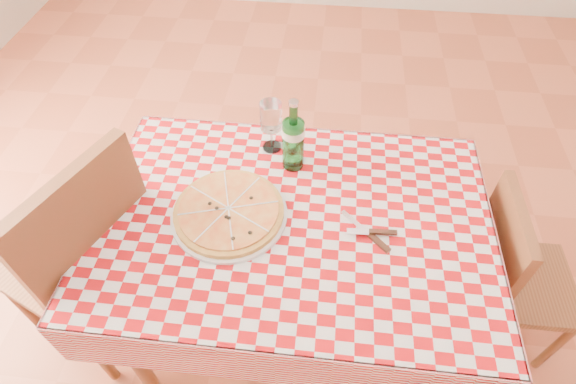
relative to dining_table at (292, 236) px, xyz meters
name	(u,v)px	position (x,y,z in m)	size (l,w,h in m)	color
dining_table	(292,236)	(0.00, 0.00, 0.00)	(1.20, 0.80, 0.75)	brown
tablecloth	(292,219)	(0.00, 0.00, 0.09)	(1.30, 0.90, 0.01)	#9E090E
chair_near	(511,271)	(0.82, 0.07, -0.20)	(0.37, 0.37, 0.81)	brown
chair_far	(84,252)	(-0.72, -0.10, -0.07)	(0.61, 0.61, 1.03)	brown
pizza_plate	(229,211)	(-0.21, -0.01, 0.12)	(0.38, 0.38, 0.05)	#CF8D45
water_bottle	(293,135)	(-0.02, 0.24, 0.24)	(0.08, 0.08, 0.28)	#196625
wine_glass	(271,127)	(-0.11, 0.33, 0.20)	(0.08, 0.08, 0.20)	white
cutlery	(369,232)	(0.25, -0.04, 0.11)	(0.22, 0.18, 0.02)	silver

